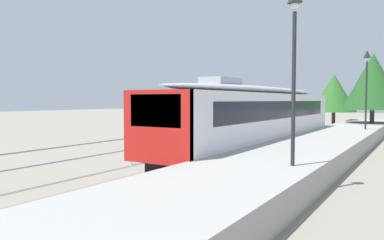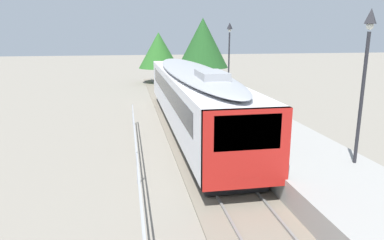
% 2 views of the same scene
% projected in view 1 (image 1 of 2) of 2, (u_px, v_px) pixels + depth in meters
% --- Properties ---
extents(ground_plane, '(160.00, 160.00, 0.00)m').
position_uv_depth(ground_plane, '(151.00, 162.00, 17.43)').
color(ground_plane, gray).
extents(track_rails, '(3.20, 60.00, 0.14)m').
position_uv_depth(track_rails, '(207.00, 167.00, 15.85)').
color(track_rails, slate).
rests_on(track_rails, ground).
extents(commuter_train, '(2.82, 19.44, 3.74)m').
position_uv_depth(commuter_train, '(260.00, 113.00, 20.87)').
color(commuter_train, silver).
rests_on(commuter_train, track_rails).
extents(station_platform, '(3.90, 60.00, 0.90)m').
position_uv_depth(station_platform, '(281.00, 165.00, 14.12)').
color(station_platform, '#999691').
rests_on(station_platform, ground).
extents(platform_lamp_mid_platform, '(0.34, 0.34, 5.35)m').
position_uv_depth(platform_lamp_mid_platform, '(294.00, 42.00, 11.11)').
color(platform_lamp_mid_platform, '#232328').
rests_on(platform_lamp_mid_platform, station_platform).
extents(platform_lamp_far_end, '(0.34, 0.34, 5.35)m').
position_uv_depth(platform_lamp_far_end, '(367.00, 74.00, 25.27)').
color(platform_lamp_far_end, '#232328').
rests_on(platform_lamp_far_end, station_platform).
extents(tree_behind_carpark, '(5.08, 5.08, 6.92)m').
position_uv_depth(tree_behind_carpark, '(373.00, 82.00, 32.28)').
color(tree_behind_carpark, brown).
rests_on(tree_behind_carpark, ground).
extents(tree_behind_station_far, '(4.46, 4.46, 5.55)m').
position_uv_depth(tree_behind_station_far, '(334.00, 93.00, 38.08)').
color(tree_behind_station_far, brown).
rests_on(tree_behind_station_far, ground).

